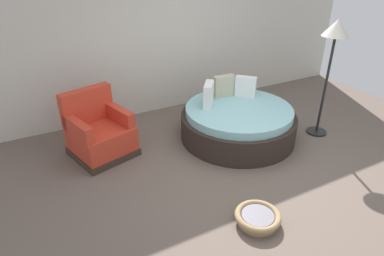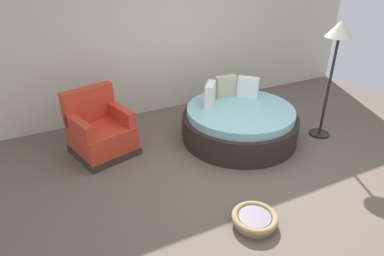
{
  "view_description": "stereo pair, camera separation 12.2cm",
  "coord_description": "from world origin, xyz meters",
  "px_view_note": "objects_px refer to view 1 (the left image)",
  "views": [
    {
      "loc": [
        -2.37,
        -3.01,
        2.68
      ],
      "look_at": [
        -0.5,
        0.51,
        0.55
      ],
      "focal_mm": 31.29,
      "sensor_mm": 36.0,
      "label": 1
    },
    {
      "loc": [
        -2.26,
        -3.06,
        2.68
      ],
      "look_at": [
        -0.5,
        0.51,
        0.55
      ],
      "focal_mm": 31.29,
      "sensor_mm": 36.0,
      "label": 2
    }
  ],
  "objects_px": {
    "round_daybed": "(238,122)",
    "pet_basket": "(258,218)",
    "red_armchair": "(99,133)",
    "floor_lamp": "(335,40)"
  },
  "relations": [
    {
      "from": "red_armchair",
      "to": "pet_basket",
      "type": "height_order",
      "value": "red_armchair"
    },
    {
      "from": "red_armchair",
      "to": "pet_basket",
      "type": "xyz_separation_m",
      "value": [
        1.15,
        -2.25,
        -0.26
      ]
    },
    {
      "from": "round_daybed",
      "to": "pet_basket",
      "type": "xyz_separation_m",
      "value": [
        -0.91,
        -1.71,
        -0.19
      ]
    },
    {
      "from": "round_daybed",
      "to": "pet_basket",
      "type": "distance_m",
      "value": 1.94
    },
    {
      "from": "floor_lamp",
      "to": "red_armchair",
      "type": "bearing_deg",
      "value": 162.43
    },
    {
      "from": "red_armchair",
      "to": "round_daybed",
      "type": "bearing_deg",
      "value": -14.86
    },
    {
      "from": "round_daybed",
      "to": "pet_basket",
      "type": "bearing_deg",
      "value": -117.94
    },
    {
      "from": "floor_lamp",
      "to": "pet_basket",
      "type": "bearing_deg",
      "value": -150.77
    },
    {
      "from": "round_daybed",
      "to": "red_armchair",
      "type": "bearing_deg",
      "value": 165.14
    },
    {
      "from": "round_daybed",
      "to": "pet_basket",
      "type": "relative_size",
      "value": 3.54
    }
  ]
}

